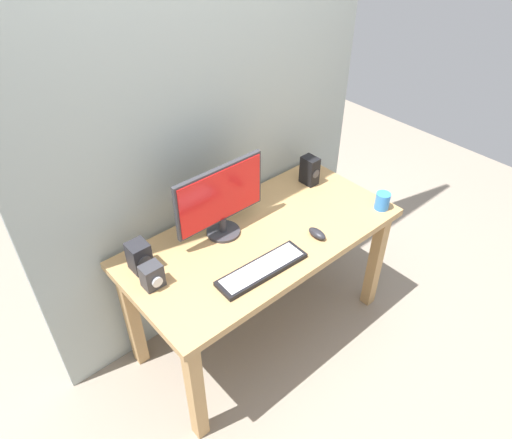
{
  "coord_description": "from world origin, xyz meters",
  "views": [
    {
      "loc": [
        -1.26,
        -1.39,
        2.33
      ],
      "look_at": [
        -0.04,
        0.0,
        0.87
      ],
      "focal_mm": 33.05,
      "sensor_mm": 36.0,
      "label": 1
    }
  ],
  "objects_px": {
    "desk": "(262,249)",
    "coffee_mug": "(382,201)",
    "speaker_right": "(310,170)",
    "speaker_left": "(139,257)",
    "mouse": "(317,233)",
    "audio_controller": "(152,276)",
    "monitor": "(221,199)",
    "keyboard_primary": "(262,269)"
  },
  "relations": [
    {
      "from": "desk",
      "to": "coffee_mug",
      "type": "relative_size",
      "value": 15.1
    },
    {
      "from": "speaker_right",
      "to": "speaker_left",
      "type": "xyz_separation_m",
      "value": [
        -1.13,
        0.01,
        -0.01
      ]
    },
    {
      "from": "mouse",
      "to": "audio_controller",
      "type": "relative_size",
      "value": 0.91
    },
    {
      "from": "mouse",
      "to": "coffee_mug",
      "type": "xyz_separation_m",
      "value": [
        0.45,
        -0.07,
        0.03
      ]
    },
    {
      "from": "desk",
      "to": "speaker_right",
      "type": "relative_size",
      "value": 8.62
    },
    {
      "from": "monitor",
      "to": "audio_controller",
      "type": "height_order",
      "value": "monitor"
    },
    {
      "from": "coffee_mug",
      "to": "desk",
      "type": "bearing_deg",
      "value": 157.73
    },
    {
      "from": "coffee_mug",
      "to": "speaker_right",
      "type": "bearing_deg",
      "value": 104.94
    },
    {
      "from": "speaker_right",
      "to": "audio_controller",
      "type": "distance_m",
      "value": 1.16
    },
    {
      "from": "speaker_right",
      "to": "audio_controller",
      "type": "bearing_deg",
      "value": -173.93
    },
    {
      "from": "speaker_left",
      "to": "audio_controller",
      "type": "xyz_separation_m",
      "value": [
        -0.02,
        -0.14,
        -0.01
      ]
    },
    {
      "from": "desk",
      "to": "coffee_mug",
      "type": "bearing_deg",
      "value": -22.27
    },
    {
      "from": "monitor",
      "to": "keyboard_primary",
      "type": "height_order",
      "value": "monitor"
    },
    {
      "from": "keyboard_primary",
      "to": "speaker_right",
      "type": "relative_size",
      "value": 2.78
    },
    {
      "from": "keyboard_primary",
      "to": "mouse",
      "type": "bearing_deg",
      "value": 0.46
    },
    {
      "from": "mouse",
      "to": "speaker_left",
      "type": "xyz_separation_m",
      "value": [
        -0.8,
        0.39,
        0.05
      ]
    },
    {
      "from": "desk",
      "to": "audio_controller",
      "type": "relative_size",
      "value": 12.26
    },
    {
      "from": "keyboard_primary",
      "to": "audio_controller",
      "type": "height_order",
      "value": "audio_controller"
    },
    {
      "from": "keyboard_primary",
      "to": "coffee_mug",
      "type": "bearing_deg",
      "value": -4.42
    },
    {
      "from": "speaker_left",
      "to": "coffee_mug",
      "type": "distance_m",
      "value": 1.33
    },
    {
      "from": "monitor",
      "to": "mouse",
      "type": "height_order",
      "value": "monitor"
    },
    {
      "from": "speaker_right",
      "to": "keyboard_primary",
      "type": "bearing_deg",
      "value": -152.02
    },
    {
      "from": "coffee_mug",
      "to": "audio_controller",
      "type": "bearing_deg",
      "value": 165.77
    },
    {
      "from": "monitor",
      "to": "audio_controller",
      "type": "relative_size",
      "value": 4.31
    },
    {
      "from": "audio_controller",
      "to": "mouse",
      "type": "bearing_deg",
      "value": -17.25
    },
    {
      "from": "keyboard_primary",
      "to": "mouse",
      "type": "xyz_separation_m",
      "value": [
        0.38,
        0.0,
        0.01
      ]
    },
    {
      "from": "audio_controller",
      "to": "coffee_mug",
      "type": "relative_size",
      "value": 1.23
    },
    {
      "from": "keyboard_primary",
      "to": "speaker_left",
      "type": "distance_m",
      "value": 0.58
    },
    {
      "from": "audio_controller",
      "to": "coffee_mug",
      "type": "distance_m",
      "value": 1.31
    },
    {
      "from": "mouse",
      "to": "speaker_right",
      "type": "relative_size",
      "value": 0.64
    },
    {
      "from": "desk",
      "to": "monitor",
      "type": "bearing_deg",
      "value": 133.84
    },
    {
      "from": "speaker_right",
      "to": "speaker_left",
      "type": "distance_m",
      "value": 1.13
    },
    {
      "from": "mouse",
      "to": "speaker_left",
      "type": "height_order",
      "value": "speaker_left"
    },
    {
      "from": "speaker_left",
      "to": "coffee_mug",
      "type": "relative_size",
      "value": 1.53
    },
    {
      "from": "keyboard_primary",
      "to": "mouse",
      "type": "distance_m",
      "value": 0.38
    },
    {
      "from": "speaker_right",
      "to": "audio_controller",
      "type": "relative_size",
      "value": 1.42
    },
    {
      "from": "monitor",
      "to": "coffee_mug",
      "type": "height_order",
      "value": "monitor"
    },
    {
      "from": "desk",
      "to": "mouse",
      "type": "distance_m",
      "value": 0.31
    },
    {
      "from": "speaker_right",
      "to": "audio_controller",
      "type": "height_order",
      "value": "speaker_right"
    },
    {
      "from": "monitor",
      "to": "speaker_left",
      "type": "xyz_separation_m",
      "value": [
        -0.46,
        0.04,
        -0.14
      ]
    },
    {
      "from": "keyboard_primary",
      "to": "speaker_left",
      "type": "xyz_separation_m",
      "value": [
        -0.42,
        0.39,
        0.06
      ]
    },
    {
      "from": "monitor",
      "to": "speaker_right",
      "type": "relative_size",
      "value": 3.03
    }
  ]
}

